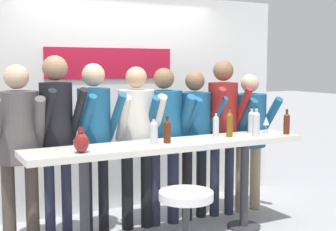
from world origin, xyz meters
TOP-DOWN VIEW (x-y plane):
  - back_wall at (-0.00, 1.34)m, footprint 4.45×0.12m
  - tasting_table at (-0.00, 0.00)m, footprint 2.85×0.52m
  - bar_stool at (-0.23, -0.68)m, footprint 0.47×0.47m
  - person_far_left at (-1.34, 0.51)m, footprint 0.51×0.61m
  - person_left at (-0.99, 0.49)m, footprint 0.40×0.55m
  - person_center_left at (-0.60, 0.51)m, footprint 0.43×0.56m
  - person_center at (-0.14, 0.52)m, footprint 0.51×0.61m
  - person_center_right at (0.17, 0.49)m, footprint 0.51×0.60m
  - person_right at (0.57, 0.51)m, footprint 0.46×0.56m
  - person_far_right at (0.92, 0.46)m, footprint 0.46×0.59m
  - person_rightmost at (1.29, 0.46)m, footprint 0.48×0.55m
  - wine_bottle_0 at (0.56, 0.07)m, footprint 0.06×0.06m
  - wine_bottle_1 at (0.68, 0.00)m, footprint 0.07×0.07m
  - wine_bottle_2 at (-0.07, -0.04)m, footprint 0.07×0.07m
  - wine_bottle_3 at (0.94, -0.10)m, footprint 0.08×0.08m
  - wine_bottle_4 at (-0.21, -0.04)m, footprint 0.08×0.08m
  - wine_bottle_5 at (1.34, -0.13)m, footprint 0.07×0.07m
  - wine_bottle_6 at (1.05, 0.11)m, footprint 0.07×0.07m
  - wine_glass_0 at (1.21, 0.06)m, footprint 0.07×0.07m
  - decorative_vase at (-0.94, -0.13)m, footprint 0.13×0.13m

SIDE VIEW (x-z plane):
  - bar_stool at x=-0.23m, z-range 0.12..0.83m
  - tasting_table at x=0.00m, z-range 0.35..1.35m
  - person_rightmost at x=1.29m, z-range 0.19..1.82m
  - person_right at x=0.57m, z-range 0.20..1.88m
  - person_center_right at x=0.17m, z-range 0.20..1.91m
  - person_center at x=-0.14m, z-range 0.20..1.93m
  - person_far_left at x=-1.34m, z-range 0.21..1.96m
  - decorative_vase at x=-0.94m, z-range 0.98..1.20m
  - person_center_left at x=-0.60m, z-range 0.22..1.98m
  - wine_bottle_2 at x=-0.07m, z-range 0.99..1.25m
  - wine_bottle_0 at x=0.56m, z-range 0.99..1.26m
  - wine_bottle_4 at x=-0.21m, z-range 1.00..1.25m
  - wine_bottle_5 at x=1.34m, z-range 0.99..1.26m
  - person_far_right at x=0.92m, z-range 0.23..2.03m
  - wine_glass_0 at x=1.21m, z-range 1.04..1.22m
  - wine_bottle_6 at x=1.05m, z-range 0.99..1.28m
  - wine_bottle_1 at x=0.68m, z-range 0.99..1.30m
  - wine_bottle_3 at x=0.94m, z-range 0.99..1.30m
  - person_left at x=-0.99m, z-range 0.25..2.08m
  - back_wall at x=0.00m, z-range 0.00..2.60m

